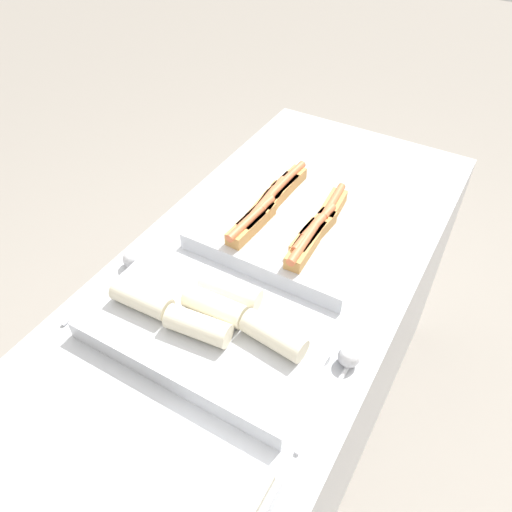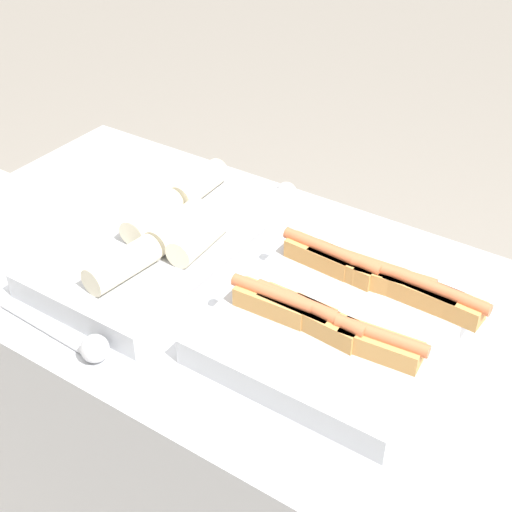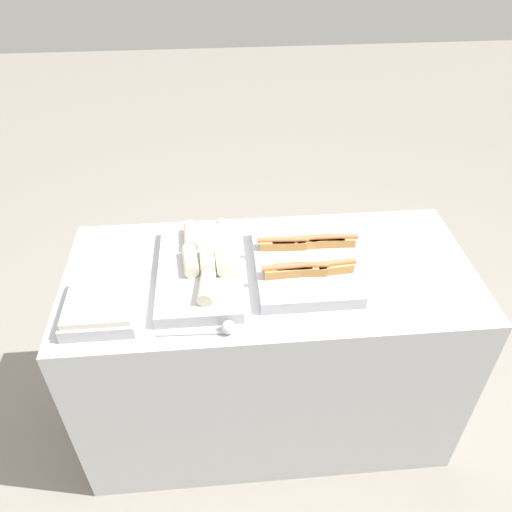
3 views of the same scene
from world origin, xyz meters
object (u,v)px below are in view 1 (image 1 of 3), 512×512
tray_wraps (208,327)px  serving_spoon_far (127,265)px  tray_hotdogs (289,226)px  serving_spoon_near (345,365)px  tray_side_front (175,505)px

tray_wraps → serving_spoon_far: 0.31m
serving_spoon_far → tray_hotdogs: bearing=-42.1°
tray_wraps → serving_spoon_far: size_ratio=2.04×
tray_hotdogs → serving_spoon_near: bearing=-137.1°
tray_hotdogs → serving_spoon_far: 0.44m
tray_side_front → serving_spoon_far: 0.62m
tray_hotdogs → tray_side_front: (-0.74, -0.17, -0.00)m
tray_hotdogs → tray_wraps: bearing=-179.4°
tray_side_front → serving_spoon_far: (0.41, 0.46, -0.01)m
serving_spoon_far → serving_spoon_near: bearing=-90.0°
tray_hotdogs → tray_wraps: 0.40m
serving_spoon_near → tray_wraps: bearing=103.3°
tray_wraps → tray_side_front: (-0.34, -0.16, 0.00)m
tray_wraps → serving_spoon_near: tray_wraps is taller
serving_spoon_near → serving_spoon_far: bearing=90.0°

